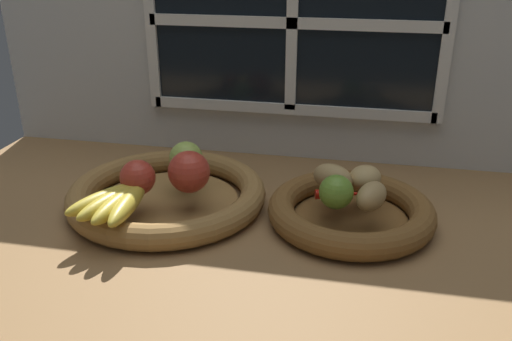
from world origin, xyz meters
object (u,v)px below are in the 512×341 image
object	(u,v)px
fruit_bowl_left	(167,195)
banana_bunch_front	(117,201)
apple_red_front	(138,177)
chili_pepper	(344,194)
potato_oblong	(333,178)
apple_red_right	(189,172)
fruit_bowl_right	(351,211)
potato_small	(371,196)
potato_back	(365,178)
lime_near	(336,192)
apple_green_back	(186,158)

from	to	relation	value
fruit_bowl_left	banana_bunch_front	xyz separation A→B (cm)	(-4.22, -12.14, 4.17)
apple_red_front	banana_bunch_front	distance (cm)	6.83
chili_pepper	potato_oblong	bearing A→B (deg)	113.21
apple_red_right	chili_pepper	distance (cm)	28.23
fruit_bowl_left	potato_oblong	xyz separation A→B (cm)	(31.23, 2.88, 5.09)
fruit_bowl_right	potato_small	size ratio (longest dim) A/B	3.93
apple_red_front	potato_back	world-z (taller)	apple_red_front
potato_back	chili_pepper	xyz separation A→B (cm)	(-3.44, -4.69, -1.37)
fruit_bowl_left	fruit_bowl_right	world-z (taller)	same
fruit_bowl_left	banana_bunch_front	size ratio (longest dim) A/B	2.21
banana_bunch_front	potato_back	distance (cm)	44.46
lime_near	fruit_bowl_right	bearing A→B (deg)	56.31
potato_small	lime_near	distance (cm)	6.02
lime_near	potato_small	bearing A→B (deg)	6.67
banana_bunch_front	potato_back	xyz separation A→B (cm)	(41.22, 16.67, 0.66)
potato_oblong	fruit_bowl_left	bearing A→B (deg)	-174.73
fruit_bowl_left	potato_small	bearing A→B (deg)	-4.92
potato_oblong	potato_small	distance (cm)	9.33
apple_green_back	potato_back	xyz separation A→B (cm)	(34.44, -0.19, -1.04)
apple_red_right	potato_back	distance (cm)	32.26
potato_back	chili_pepper	world-z (taller)	potato_back
apple_red_front	potato_small	bearing A→B (deg)	3.18
apple_green_back	chili_pepper	xyz separation A→B (cm)	(31.01, -4.88, -2.40)
potato_back	potato_small	size ratio (longest dim) A/B	0.90
banana_bunch_front	chili_pepper	bearing A→B (deg)	17.59
banana_bunch_front	fruit_bowl_left	bearing A→B (deg)	70.84
fruit_bowl_left	apple_red_front	size ratio (longest dim) A/B	5.90
fruit_bowl_right	apple_green_back	size ratio (longest dim) A/B	4.54
potato_small	potato_back	bearing A→B (deg)	98.97
apple_red_front	banana_bunch_front	bearing A→B (deg)	-99.25
apple_red_front	banana_bunch_front	xyz separation A→B (cm)	(-1.07, -6.55, -1.61)
lime_near	chili_pepper	xyz separation A→B (cm)	(1.28, 3.82, -2.07)
apple_green_back	banana_bunch_front	size ratio (longest dim) A/B	0.39
banana_bunch_front	apple_red_right	bearing A→B (deg)	43.88
apple_red_front	chili_pepper	world-z (taller)	apple_red_front
apple_green_back	lime_near	size ratio (longest dim) A/B	1.11
banana_bunch_front	apple_red_front	bearing A→B (deg)	80.75
fruit_bowl_right	apple_red_front	bearing A→B (deg)	-171.65
apple_red_right	lime_near	bearing A→B (deg)	-2.77
potato_back	banana_bunch_front	bearing A→B (deg)	-157.98
apple_red_front	fruit_bowl_right	bearing A→B (deg)	8.35
apple_red_right	banana_bunch_front	distance (cm)	13.81
fruit_bowl_left	potato_back	bearing A→B (deg)	6.98
fruit_bowl_right	potato_back	world-z (taller)	potato_back
fruit_bowl_left	apple_green_back	size ratio (longest dim) A/B	5.74
apple_green_back	apple_red_right	distance (cm)	8.03
potato_small	chili_pepper	size ratio (longest dim) A/B	0.74
apple_red_right	potato_back	size ratio (longest dim) A/B	1.12
chili_pepper	apple_red_right	bearing A→B (deg)	171.08
apple_green_back	potato_oblong	distance (cm)	28.75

